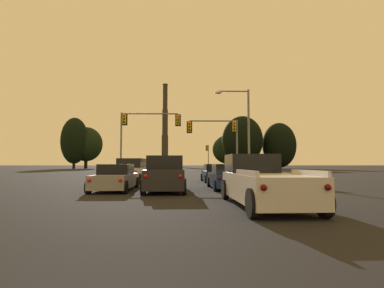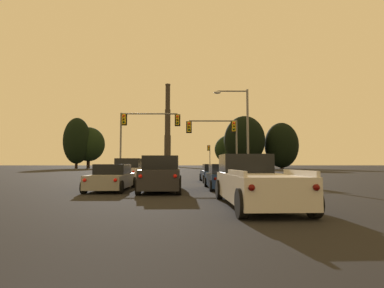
% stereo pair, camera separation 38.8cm
% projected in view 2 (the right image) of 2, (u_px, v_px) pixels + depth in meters
% --- Properties ---
extents(suv_center_lane_second, '(2.20, 4.94, 1.86)m').
position_uv_depth(suv_center_lane_second, '(161.00, 174.00, 15.87)').
color(suv_center_lane_second, '#232328').
rests_on(suv_center_lane_second, ground_plane).
extents(hatchback_right_lane_second, '(2.02, 4.15, 1.44)m').
position_uv_depth(hatchback_right_lane_second, '(223.00, 177.00, 17.25)').
color(hatchback_right_lane_second, navy).
rests_on(hatchback_right_lane_second, ground_plane).
extents(sedan_left_lane_second, '(2.05, 4.73, 1.43)m').
position_uv_depth(sedan_left_lane_second, '(112.00, 178.00, 16.42)').
color(sedan_left_lane_second, gray).
rests_on(sedan_left_lane_second, ground_plane).
extents(pickup_truck_right_lane_third, '(2.33, 5.56, 1.82)m').
position_uv_depth(pickup_truck_right_lane_third, '(254.00, 182.00, 10.48)').
color(pickup_truck_right_lane_third, silver).
rests_on(pickup_truck_right_lane_third, ground_plane).
extents(hatchback_right_lane_front, '(2.04, 4.16, 1.44)m').
position_uv_depth(hatchback_right_lane_front, '(213.00, 174.00, 24.15)').
color(hatchback_right_lane_front, navy).
rests_on(hatchback_right_lane_front, ground_plane).
extents(suv_left_lane_front, '(2.23, 4.95, 1.86)m').
position_uv_depth(suv_left_lane_front, '(130.00, 171.00, 23.20)').
color(suv_left_lane_front, silver).
rests_on(suv_left_lane_front, ground_plane).
extents(traffic_light_overhead_left, '(6.28, 0.50, 6.69)m').
position_uv_depth(traffic_light_overhead_left, '(140.00, 128.00, 30.65)').
color(traffic_light_overhead_left, slate).
rests_on(traffic_light_overhead_left, ground_plane).
extents(traffic_light_overhead_right, '(5.44, 0.50, 6.02)m').
position_uv_depth(traffic_light_overhead_right, '(220.00, 133.00, 31.10)').
color(traffic_light_overhead_right, slate).
rests_on(traffic_light_overhead_right, ground_plane).
extents(traffic_light_far_right, '(0.78, 0.50, 5.69)m').
position_uv_depth(traffic_light_far_right, '(209.00, 154.00, 66.98)').
color(traffic_light_far_right, slate).
rests_on(traffic_light_far_right, ground_plane).
extents(street_lamp, '(3.12, 0.36, 8.11)m').
position_uv_depth(street_lamp, '(242.00, 124.00, 26.63)').
color(street_lamp, slate).
rests_on(street_lamp, ground_plane).
extents(smokestack, '(6.20, 6.20, 49.82)m').
position_uv_depth(smokestack, '(168.00, 134.00, 179.60)').
color(smokestack, '#2B2722').
rests_on(smokestack, ground_plane).
extents(treeline_left_mid, '(12.22, 10.99, 15.90)m').
position_uv_depth(treeline_left_mid, '(245.00, 140.00, 90.10)').
color(treeline_left_mid, black).
rests_on(treeline_left_mid, ground_plane).
extents(treeline_center_right, '(9.99, 8.99, 13.05)m').
position_uv_depth(treeline_center_right, '(89.00, 144.00, 94.36)').
color(treeline_center_right, black).
rests_on(treeline_center_right, ground_plane).
extents(treeline_far_right, '(11.59, 10.43, 15.55)m').
position_uv_depth(treeline_far_right, '(242.00, 143.00, 94.31)').
color(treeline_far_right, black).
rests_on(treeline_far_right, ground_plane).
extents(treeline_right_mid, '(10.92, 9.83, 11.13)m').
position_uv_depth(treeline_right_mid, '(231.00, 149.00, 98.86)').
color(treeline_right_mid, black).
rests_on(treeline_right_mid, ground_plane).
extents(treeline_center_left, '(8.11, 7.30, 15.59)m').
position_uv_depth(treeline_center_left, '(77.00, 141.00, 91.44)').
color(treeline_center_left, black).
rests_on(treeline_center_left, ground_plane).
extents(treeline_far_left, '(10.33, 9.30, 14.20)m').
position_uv_depth(treeline_far_left, '(281.00, 145.00, 92.45)').
color(treeline_far_left, black).
rests_on(treeline_far_left, ground_plane).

